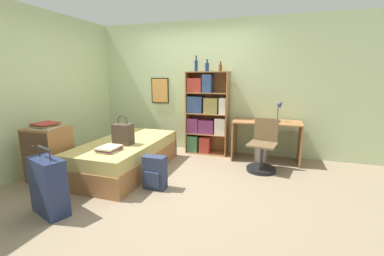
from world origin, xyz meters
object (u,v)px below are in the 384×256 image
(book_stack_on_bed, at_px, (109,149))
(bookcase, at_px, (205,115))
(handbag, at_px, (123,134))
(waste_bin, at_px, (261,153))
(desk_lamp, at_px, (280,107))
(desk_chair, at_px, (262,154))
(bottle_green, at_px, (196,65))
(bottle_brown, at_px, (207,67))
(desk, at_px, (266,133))
(magazine_pile_on_dresser, at_px, (46,125))
(bed, at_px, (126,156))
(backpack, at_px, (155,173))
(suitcase, at_px, (48,186))
(bottle_clear, at_px, (220,68))
(dresser, at_px, (49,154))

(book_stack_on_bed, bearing_deg, bookcase, 65.15)
(handbag, relative_size, waste_bin, 1.56)
(desk_lamp, xyz_separation_m, desk_chair, (-0.23, -0.55, -0.72))
(waste_bin, bearing_deg, bottle_green, 172.24)
(bottle_brown, height_order, desk, bottle_brown)
(book_stack_on_bed, distance_m, desk_lamp, 2.94)
(magazine_pile_on_dresser, bearing_deg, desk_lamp, 32.00)
(desk, xyz_separation_m, waste_bin, (-0.08, -0.06, -0.37))
(bed, relative_size, bottle_brown, 8.64)
(handbag, distance_m, desk_lamp, 2.71)
(bottle_brown, bearing_deg, backpack, -98.00)
(magazine_pile_on_dresser, distance_m, desk_chair, 3.33)
(suitcase, xyz_separation_m, magazine_pile_on_dresser, (-0.72, 0.70, 0.52))
(bottle_green, xyz_separation_m, bottle_brown, (0.22, -0.02, -0.03))
(bookcase, distance_m, bottle_brown, 0.92)
(handbag, xyz_separation_m, backpack, (0.67, -0.30, -0.44))
(bookcase, distance_m, bottle_clear, 0.95)
(desk_lamp, height_order, desk_chair, desk_lamp)
(book_stack_on_bed, relative_size, bottle_brown, 1.46)
(bed, xyz_separation_m, magazine_pile_on_dresser, (-0.81, -0.75, 0.60))
(dresser, relative_size, bookcase, 0.50)
(bottle_brown, bearing_deg, dresser, -132.15)
(bed, height_order, desk_lamp, desk_lamp)
(bottle_clear, bearing_deg, bottle_green, -175.98)
(handbag, distance_m, bookcase, 1.77)
(book_stack_on_bed, distance_m, waste_bin, 2.67)
(bed, height_order, desk, desk)
(book_stack_on_bed, xyz_separation_m, bottle_clear, (1.16, 1.95, 1.15))
(desk, bearing_deg, bottle_clear, 170.48)
(desk_lamp, bearing_deg, bed, -152.54)
(desk_chair, bearing_deg, desk, 87.20)
(dresser, bearing_deg, waste_bin, 32.78)
(backpack, bearing_deg, bottle_green, 88.94)
(bed, xyz_separation_m, bottle_brown, (1.01, 1.33, 1.46))
(suitcase, height_order, desk_chair, desk_chair)
(magazine_pile_on_dresser, bearing_deg, backpack, 9.45)
(dresser, relative_size, magazine_pile_on_dresser, 2.13)
(book_stack_on_bed, relative_size, desk_chair, 0.39)
(bottle_clear, xyz_separation_m, desk, (0.91, -0.15, -1.17))
(bottle_green, bearing_deg, waste_bin, -7.76)
(bottle_brown, distance_m, desk_chair, 1.93)
(waste_bin, bearing_deg, bottle_clear, 165.81)
(waste_bin, bearing_deg, book_stack_on_bed, -138.93)
(handbag, bearing_deg, book_stack_on_bed, -88.17)
(dresser, bearing_deg, bookcase, 48.46)
(handbag, xyz_separation_m, suitcase, (-0.17, -1.27, -0.34))
(bottle_green, relative_size, waste_bin, 1.03)
(suitcase, bearing_deg, bed, 86.52)
(handbag, distance_m, bottle_brown, 2.06)
(bottle_clear, xyz_separation_m, backpack, (-0.50, -1.87, -1.46))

